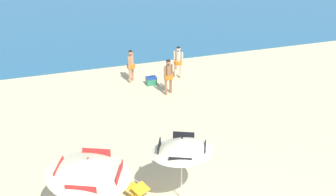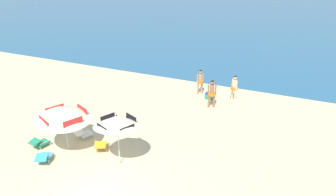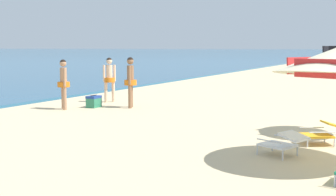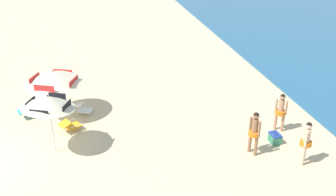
{
  "view_description": "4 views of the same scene",
  "coord_description": "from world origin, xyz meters",
  "px_view_note": "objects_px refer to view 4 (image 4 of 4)",
  "views": [
    {
      "loc": [
        -4.38,
        -8.59,
        9.83
      ],
      "look_at": [
        0.29,
        6.98,
        1.28
      ],
      "focal_mm": 49.32,
      "sensor_mm": 36.0,
      "label": 1
    },
    {
      "loc": [
        5.99,
        -6.71,
        7.8
      ],
      "look_at": [
        -0.39,
        6.88,
        1.43
      ],
      "focal_mm": 33.13,
      "sensor_mm": 36.0,
      "label": 2
    },
    {
      "loc": [
        -11.75,
        1.75,
        2.06
      ],
      "look_at": [
        -1.92,
        6.75,
        0.8
      ],
      "focal_mm": 47.58,
      "sensor_mm": 36.0,
      "label": 3
    },
    {
      "loc": [
        11.96,
        4.17,
        7.97
      ],
      "look_at": [
        -2.59,
        7.31,
        0.8
      ],
      "focal_mm": 39.91,
      "sensor_mm": 36.0,
      "label": 4
    }
  ],
  "objects_px": {
    "lounge_chair_facing_sea": "(49,99)",
    "person_standing_beside": "(306,140)",
    "lounge_chair_under_umbrella": "(70,125)",
    "beach_umbrella_striped_second": "(48,102)",
    "lounge_chair_spare_folded": "(83,108)",
    "person_standing_near_shore": "(254,130)",
    "person_wading_in": "(281,110)",
    "cooler_box": "(275,138)",
    "lounge_chair_beside_umbrella": "(29,111)",
    "beach_umbrella_striped_main": "(54,78)"
  },
  "relations": [
    {
      "from": "lounge_chair_under_umbrella",
      "to": "beach_umbrella_striped_second",
      "type": "bearing_deg",
      "value": -21.55
    },
    {
      "from": "person_standing_beside",
      "to": "lounge_chair_beside_umbrella",
      "type": "bearing_deg",
      "value": -119.66
    },
    {
      "from": "person_standing_near_shore",
      "to": "person_standing_beside",
      "type": "distance_m",
      "value": 1.8
    },
    {
      "from": "lounge_chair_spare_folded",
      "to": "person_standing_beside",
      "type": "height_order",
      "value": "person_standing_beside"
    },
    {
      "from": "beach_umbrella_striped_second",
      "to": "lounge_chair_beside_umbrella",
      "type": "height_order",
      "value": "beach_umbrella_striped_second"
    },
    {
      "from": "beach_umbrella_striped_second",
      "to": "person_standing_beside",
      "type": "relative_size",
      "value": 1.53
    },
    {
      "from": "lounge_chair_spare_folded",
      "to": "person_standing_beside",
      "type": "distance_m",
      "value": 9.49
    },
    {
      "from": "lounge_chair_under_umbrella",
      "to": "lounge_chair_spare_folded",
      "type": "relative_size",
      "value": 1.02
    },
    {
      "from": "lounge_chair_under_umbrella",
      "to": "person_standing_beside",
      "type": "distance_m",
      "value": 9.21
    },
    {
      "from": "beach_umbrella_striped_main",
      "to": "lounge_chair_beside_umbrella",
      "type": "relative_size",
      "value": 2.94
    },
    {
      "from": "person_standing_near_shore",
      "to": "person_wading_in",
      "type": "distance_m",
      "value": 2.22
    },
    {
      "from": "lounge_chair_spare_folded",
      "to": "person_standing_beside",
      "type": "xyz_separation_m",
      "value": [
        5.5,
        7.71,
        0.69
      ]
    },
    {
      "from": "lounge_chair_beside_umbrella",
      "to": "person_standing_near_shore",
      "type": "distance_m",
      "value": 9.79
    },
    {
      "from": "lounge_chair_beside_umbrella",
      "to": "person_wading_in",
      "type": "relative_size",
      "value": 0.61
    },
    {
      "from": "cooler_box",
      "to": "beach_umbrella_striped_second",
      "type": "bearing_deg",
      "value": -98.33
    },
    {
      "from": "lounge_chair_facing_sea",
      "to": "lounge_chair_spare_folded",
      "type": "xyz_separation_m",
      "value": [
        1.31,
        1.54,
        0.0
      ]
    },
    {
      "from": "beach_umbrella_striped_second",
      "to": "lounge_chair_spare_folded",
      "type": "xyz_separation_m",
      "value": [
        -2.79,
        1.06,
        -1.79
      ]
    },
    {
      "from": "lounge_chair_under_umbrella",
      "to": "lounge_chair_facing_sea",
      "type": "bearing_deg",
      "value": -159.38
    },
    {
      "from": "beach_umbrella_striped_main",
      "to": "lounge_chair_facing_sea",
      "type": "distance_m",
      "value": 2.07
    },
    {
      "from": "lounge_chair_beside_umbrella",
      "to": "lounge_chair_facing_sea",
      "type": "bearing_deg",
      "value": 143.75
    },
    {
      "from": "lounge_chair_under_umbrella",
      "to": "cooler_box",
      "type": "height_order",
      "value": "lounge_chair_under_umbrella"
    },
    {
      "from": "person_wading_in",
      "to": "lounge_chair_facing_sea",
      "type": "bearing_deg",
      "value": -115.31
    },
    {
      "from": "lounge_chair_facing_sea",
      "to": "person_standing_beside",
      "type": "relative_size",
      "value": 0.55
    },
    {
      "from": "person_standing_near_shore",
      "to": "person_wading_in",
      "type": "relative_size",
      "value": 1.04
    },
    {
      "from": "lounge_chair_under_umbrella",
      "to": "person_wading_in",
      "type": "height_order",
      "value": "person_wading_in"
    },
    {
      "from": "person_standing_near_shore",
      "to": "cooler_box",
      "type": "height_order",
      "value": "person_standing_near_shore"
    },
    {
      "from": "beach_umbrella_striped_main",
      "to": "lounge_chair_under_umbrella",
      "type": "height_order",
      "value": "beach_umbrella_striped_main"
    },
    {
      "from": "lounge_chair_under_umbrella",
      "to": "person_standing_near_shore",
      "type": "distance_m",
      "value": 7.43
    },
    {
      "from": "person_standing_beside",
      "to": "lounge_chair_spare_folded",
      "type": "bearing_deg",
      "value": -125.48
    },
    {
      "from": "lounge_chair_beside_umbrella",
      "to": "cooler_box",
      "type": "relative_size",
      "value": 1.99
    },
    {
      "from": "lounge_chair_spare_folded",
      "to": "cooler_box",
      "type": "relative_size",
      "value": 1.92
    },
    {
      "from": "lounge_chair_spare_folded",
      "to": "person_standing_near_shore",
      "type": "relative_size",
      "value": 0.57
    },
    {
      "from": "person_wading_in",
      "to": "beach_umbrella_striped_main",
      "type": "bearing_deg",
      "value": -109.71
    },
    {
      "from": "lounge_chair_under_umbrella",
      "to": "lounge_chair_spare_folded",
      "type": "bearing_deg",
      "value": 160.04
    },
    {
      "from": "lounge_chair_under_umbrella",
      "to": "lounge_chair_beside_umbrella",
      "type": "relative_size",
      "value": 0.98
    },
    {
      "from": "person_standing_near_shore",
      "to": "cooler_box",
      "type": "xyz_separation_m",
      "value": [
        -0.51,
        1.17,
        -0.8
      ]
    },
    {
      "from": "beach_umbrella_striped_main",
      "to": "cooler_box",
      "type": "bearing_deg",
      "value": 64.18
    },
    {
      "from": "lounge_chair_facing_sea",
      "to": "person_standing_near_shore",
      "type": "distance_m",
      "value": 9.72
    },
    {
      "from": "lounge_chair_facing_sea",
      "to": "beach_umbrella_striped_second",
      "type": "bearing_deg",
      "value": 6.78
    },
    {
      "from": "lounge_chair_beside_umbrella",
      "to": "lounge_chair_spare_folded",
      "type": "bearing_deg",
      "value": 84.46
    },
    {
      "from": "cooler_box",
      "to": "beach_umbrella_striped_main",
      "type": "bearing_deg",
      "value": -115.82
    },
    {
      "from": "beach_umbrella_striped_main",
      "to": "person_standing_near_shore",
      "type": "xyz_separation_m",
      "value": [
        4.59,
        7.25,
        -0.85
      ]
    },
    {
      "from": "cooler_box",
      "to": "person_standing_beside",
      "type": "bearing_deg",
      "value": 13.42
    },
    {
      "from": "cooler_box",
      "to": "lounge_chair_beside_umbrella",
      "type": "bearing_deg",
      "value": -113.65
    },
    {
      "from": "lounge_chair_facing_sea",
      "to": "lounge_chair_beside_umbrella",
      "type": "bearing_deg",
      "value": -36.25
    },
    {
      "from": "person_standing_beside",
      "to": "lounge_chair_under_umbrella",
      "type": "bearing_deg",
      "value": -116.37
    },
    {
      "from": "lounge_chair_spare_folded",
      "to": "person_standing_near_shore",
      "type": "height_order",
      "value": "person_standing_near_shore"
    },
    {
      "from": "beach_umbrella_striped_main",
      "to": "person_standing_beside",
      "type": "distance_m",
      "value": 10.42
    },
    {
      "from": "lounge_chair_beside_umbrella",
      "to": "person_standing_beside",
      "type": "xyz_separation_m",
      "value": [
        5.72,
        10.05,
        0.69
      ]
    },
    {
      "from": "beach_umbrella_striped_second",
      "to": "lounge_chair_under_umbrella",
      "type": "xyz_separation_m",
      "value": [
        -1.37,
        0.54,
        -1.79
      ]
    }
  ]
}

